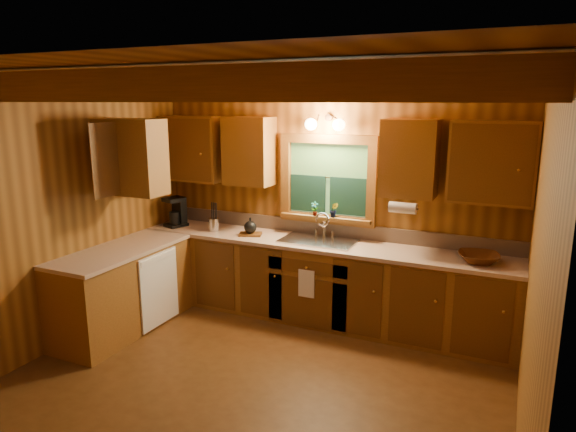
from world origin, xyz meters
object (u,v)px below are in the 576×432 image
(coffee_maker, at_px, (177,212))
(sink, at_px, (318,245))
(cutting_board, at_px, (250,234))
(wicker_basket, at_px, (479,258))

(coffee_maker, bearing_deg, sink, 21.91)
(cutting_board, height_order, wicker_basket, wicker_basket)
(coffee_maker, bearing_deg, wicker_basket, 20.09)
(sink, distance_m, wicker_basket, 1.67)
(coffee_maker, relative_size, cutting_board, 1.42)
(sink, xyz_separation_m, cutting_board, (-0.81, -0.08, 0.06))
(sink, bearing_deg, wicker_basket, -2.31)
(cutting_board, xyz_separation_m, wicker_basket, (2.47, 0.01, 0.04))
(sink, distance_m, cutting_board, 0.81)
(sink, relative_size, cutting_board, 3.25)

